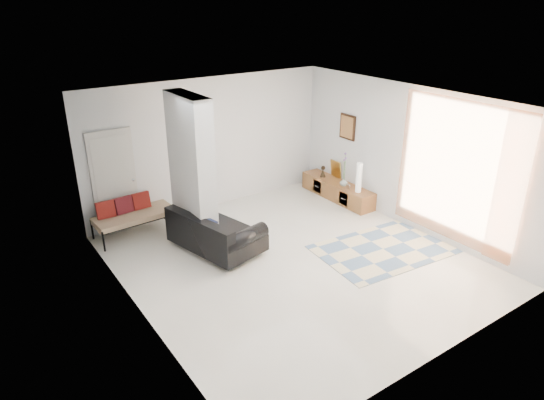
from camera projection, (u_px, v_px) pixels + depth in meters
floor at (294, 261)px, 8.53m from camera, size 6.00×6.00×0.00m
ceiling at (297, 102)px, 7.43m from camera, size 6.00×6.00×0.00m
wall_back at (210, 144)px, 10.24m from camera, size 6.00×0.00×6.00m
wall_front at (450, 264)px, 5.71m from camera, size 6.00×0.00×6.00m
wall_left at (134, 230)px, 6.54m from camera, size 0.00×6.00×6.00m
wall_right at (408, 158)px, 9.42m from camera, size 0.00×6.00×6.00m
partition_column at (192, 173)px, 8.61m from camera, size 0.35×1.20×2.80m
hallway_door at (114, 182)px, 9.26m from camera, size 0.85×0.06×2.04m
curtain at (457, 172)px, 8.49m from camera, size 0.00×2.55×2.55m
wall_art at (348, 127)px, 10.59m from camera, size 0.04×0.45×0.55m
media_console at (337, 190)px, 11.06m from camera, size 0.45×2.02×0.80m
loveseat at (214, 233)px, 8.74m from camera, size 1.36×1.89×0.76m
daybed at (132, 214)px, 9.34m from camera, size 1.56×0.72×0.77m
area_rug at (383, 249)px, 8.91m from camera, size 2.54×1.81×0.01m
cylinder_lamp at (359, 177)px, 10.33m from camera, size 0.12×0.12×0.65m
bronze_figurine at (323, 171)px, 11.25m from camera, size 0.14×0.14×0.26m
vase at (344, 182)px, 10.73m from camera, size 0.18×0.18×0.18m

